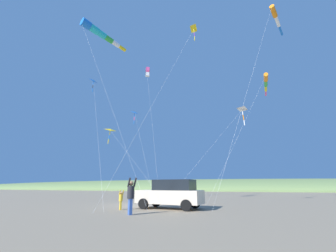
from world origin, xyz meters
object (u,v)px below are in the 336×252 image
person_bystander_far (121,199)px  kite_windsock_black_fish_shape (99,33)px  kite_delta_purple_drifting (110,130)px  kite_delta_rainbow_low_near (94,81)px  kite_box_striped_overhead (148,72)px  kite_delta_magenta_far_left (242,109)px  cooler_box (181,202)px  kite_delta_checkered_midright (135,113)px  kite_windsock_white_trailing (266,83)px  person_child_green_jacket (182,190)px  person_child_grey_jacket (175,194)px  parked_car (171,194)px  kite_delta_small_distant (194,30)px  person_adult_flyer (131,194)px  kite_windsock_green_low_center (276,17)px

person_bystander_far → kite_windsock_black_fish_shape: (3.09, 5.44, 16.15)m
kite_delta_purple_drifting → kite_delta_rainbow_low_near: size_ratio=0.59×
kite_box_striped_overhead → kite_delta_magenta_far_left: bearing=-99.4°
cooler_box → kite_delta_checkered_midright: bearing=46.0°
person_bystander_far → kite_windsock_white_trailing: (13.17, -11.06, 12.64)m
person_child_green_jacket → person_child_grey_jacket: 2.15m
parked_car → person_bystander_far: bearing=119.9°
person_child_grey_jacket → kite_delta_magenta_far_left: bearing=-98.4°
person_child_grey_jacket → kite_delta_small_distant: kite_delta_small_distant is taller
person_child_green_jacket → kite_delta_magenta_far_left: bearing=-84.8°
parked_car → kite_delta_small_distant: bearing=-20.0°
parked_car → kite_delta_magenta_far_left: (7.87, -5.21, 8.07)m
person_adult_flyer → person_bystander_far: (1.93, 1.70, -0.37)m
person_adult_flyer → kite_windsock_black_fish_shape: kite_windsock_black_fish_shape is taller
parked_car → kite_delta_small_distant: 15.85m
kite_windsock_green_low_center → person_child_green_jacket: bearing=81.9°
kite_delta_purple_drifting → kite_windsock_black_fish_shape: bearing=176.3°
parked_car → kite_box_striped_overhead: bearing=33.2°
kite_windsock_white_trailing → person_adult_flyer: bearing=148.2°
person_child_grey_jacket → kite_delta_magenta_far_left: size_ratio=0.12×
person_child_grey_jacket → kite_windsock_white_trailing: kite_windsock_white_trailing is taller
person_child_grey_jacket → kite_delta_checkered_midright: bearing=67.5°
person_child_green_jacket → person_bystander_far: person_child_green_jacket is taller
person_adult_flyer → kite_delta_rainbow_low_near: 17.92m
kite_windsock_black_fish_shape → kite_delta_rainbow_low_near: kite_windsock_black_fish_shape is taller
kite_delta_purple_drifting → kite_windsock_green_low_center: (1.33, -17.15, 10.53)m
kite_delta_checkered_midright → kite_windsock_white_trailing: kite_windsock_white_trailing is taller
person_adult_flyer → person_child_grey_jacket: (12.55, 1.26, -0.40)m
kite_delta_checkered_midright → kite_delta_rainbow_low_near: bearing=164.3°
person_child_green_jacket → kite_windsock_green_low_center: 19.51m
person_adult_flyer → person_child_green_jacket: (10.84, 0.02, 0.00)m
parked_car → kite_delta_magenta_far_left: bearing=-33.5°
kite_box_striped_overhead → kite_delta_purple_drifting: bearing=162.4°
person_bystander_far → kite_delta_small_distant: kite_delta_small_distant is taller
parked_car → kite_delta_magenta_far_left: size_ratio=0.48×
person_adult_flyer → person_bystander_far: person_adult_flyer is taller
parked_car → kite_box_striped_overhead: kite_box_striped_overhead is taller
parked_car → kite_delta_purple_drifting: kite_delta_purple_drifting is taller
person_bystander_far → kite_box_striped_overhead: bearing=17.4°
kite_delta_purple_drifting → kite_windsock_green_low_center: size_ratio=0.45×
person_child_grey_jacket → kite_delta_purple_drifting: (-4.49, 5.69, 6.44)m
kite_windsock_green_low_center → kite_delta_rainbow_low_near: bearing=92.8°
kite_delta_purple_drifting → kite_delta_checkered_midright: size_ratio=0.69×
kite_delta_purple_drifting → kite_box_striped_overhead: 10.82m
kite_box_striped_overhead → kite_delta_checkered_midright: bearing=53.9°
kite_windsock_white_trailing → kite_delta_small_distant: bearing=139.0°
person_bystander_far → kite_windsock_green_low_center: (7.46, -11.90, 16.93)m
person_bystander_far → kite_box_striped_overhead: 19.73m
kite_windsock_black_fish_shape → kite_delta_small_distant: size_ratio=1.04×
person_bystander_far → kite_delta_purple_drifting: bearing=40.6°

